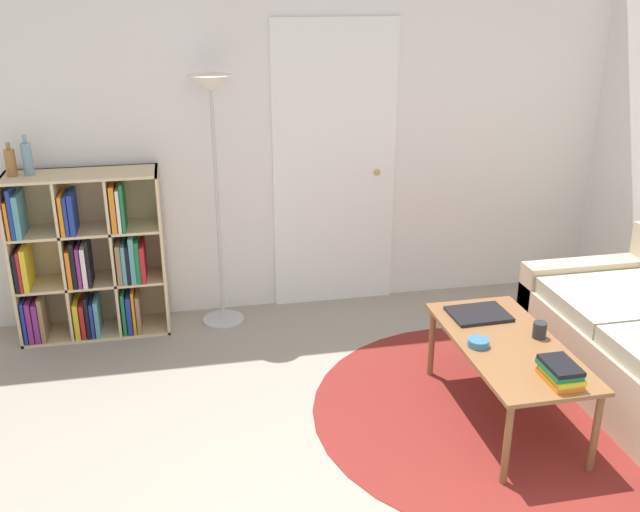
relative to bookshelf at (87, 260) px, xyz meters
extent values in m
cube|color=silver|center=(1.48, 0.21, 0.78)|extent=(7.42, 0.05, 2.60)
cube|color=white|center=(1.70, 0.18, 0.49)|extent=(0.87, 0.02, 2.01)
sphere|color=tan|center=(2.01, 0.15, 0.45)|extent=(0.04, 0.04, 0.04)
cylinder|color=maroon|center=(2.25, -1.45, -0.51)|extent=(2.02, 2.02, 0.01)
cube|color=beige|center=(-0.45, 0.00, 0.03)|extent=(0.02, 0.34, 1.10)
cube|color=beige|center=(0.49, 0.00, 0.03)|extent=(0.02, 0.34, 1.10)
cube|color=beige|center=(0.02, 0.00, 0.58)|extent=(0.95, 0.34, 0.02)
cube|color=beige|center=(0.02, 0.00, -0.51)|extent=(0.95, 0.34, 0.02)
cube|color=beige|center=(0.02, 0.16, 0.03)|extent=(0.95, 0.02, 1.10)
cube|color=beige|center=(-0.13, 0.00, 0.03)|extent=(0.02, 0.32, 1.07)
cube|color=beige|center=(0.18, 0.00, 0.03)|extent=(0.02, 0.32, 1.07)
cube|color=beige|center=(0.02, 0.00, -0.14)|extent=(0.92, 0.32, 0.02)
cube|color=beige|center=(0.02, 0.00, 0.21)|extent=(0.92, 0.32, 0.02)
cube|color=navy|center=(-0.42, -0.05, -0.36)|extent=(0.02, 0.24, 0.29)
cube|color=#7F287A|center=(-0.39, -0.05, -0.36)|extent=(0.03, 0.23, 0.28)
cube|color=#7F287A|center=(-0.35, -0.05, -0.37)|extent=(0.03, 0.24, 0.27)
cube|color=olive|center=(-0.31, -0.07, -0.35)|extent=(0.03, 0.20, 0.30)
cube|color=gold|center=(-0.10, -0.04, -0.38)|extent=(0.03, 0.24, 0.25)
cube|color=#B21E23|center=(-0.06, -0.06, -0.38)|extent=(0.03, 0.20, 0.24)
cube|color=black|center=(-0.03, -0.07, -0.36)|extent=(0.02, 0.20, 0.29)
cube|color=navy|center=(0.00, -0.06, -0.38)|extent=(0.02, 0.21, 0.24)
cube|color=teal|center=(0.03, -0.05, -0.37)|extent=(0.03, 0.24, 0.26)
cube|color=#196B38|center=(0.21, -0.06, -0.36)|extent=(0.02, 0.21, 0.29)
cube|color=navy|center=(0.24, -0.05, -0.37)|extent=(0.03, 0.24, 0.27)
cube|color=orange|center=(0.27, -0.03, -0.35)|extent=(0.02, 0.27, 0.30)
cube|color=olive|center=(0.30, -0.05, -0.37)|extent=(0.03, 0.23, 0.27)
cube|color=black|center=(-0.42, -0.05, -0.01)|extent=(0.02, 0.24, 0.26)
cube|color=#B21E23|center=(-0.39, -0.07, 0.00)|extent=(0.02, 0.19, 0.27)
cube|color=gold|center=(-0.36, -0.03, 0.01)|extent=(0.03, 0.27, 0.28)
cube|color=orange|center=(-0.10, -0.04, -0.01)|extent=(0.03, 0.26, 0.25)
cube|color=black|center=(-0.07, -0.06, 0.02)|extent=(0.02, 0.22, 0.30)
cube|color=#7F287A|center=(-0.04, -0.03, 0.00)|extent=(0.02, 0.27, 0.27)
cube|color=silver|center=(-0.01, -0.05, 0.00)|extent=(0.03, 0.24, 0.27)
cube|color=black|center=(0.02, -0.07, 0.02)|extent=(0.02, 0.20, 0.31)
cube|color=olive|center=(0.21, -0.05, 0.00)|extent=(0.03, 0.22, 0.27)
cube|color=teal|center=(0.24, -0.07, 0.00)|extent=(0.02, 0.19, 0.26)
cube|color=black|center=(0.27, -0.06, -0.01)|extent=(0.02, 0.21, 0.26)
cube|color=teal|center=(0.30, -0.04, 0.02)|extent=(0.03, 0.24, 0.31)
cube|color=#196B38|center=(0.33, -0.06, 0.01)|extent=(0.03, 0.22, 0.29)
cube|color=#B21E23|center=(0.36, -0.04, -0.01)|extent=(0.03, 0.26, 0.25)
cube|color=orange|center=(-0.42, -0.04, 0.34)|extent=(0.02, 0.26, 0.24)
cube|color=navy|center=(-0.39, -0.07, 0.38)|extent=(0.02, 0.20, 0.32)
cube|color=teal|center=(-0.36, -0.04, 0.36)|extent=(0.03, 0.26, 0.27)
cube|color=orange|center=(-0.10, -0.03, 0.35)|extent=(0.02, 0.27, 0.26)
cube|color=navy|center=(-0.07, -0.06, 0.35)|extent=(0.02, 0.22, 0.25)
cube|color=navy|center=(-0.04, -0.05, 0.35)|extent=(0.03, 0.24, 0.26)
cube|color=orange|center=(0.21, -0.05, 0.37)|extent=(0.03, 0.23, 0.30)
cube|color=silver|center=(0.24, -0.05, 0.36)|extent=(0.02, 0.23, 0.28)
cube|color=#196B38|center=(0.27, -0.05, 0.38)|extent=(0.02, 0.24, 0.31)
cylinder|color=#B7B7BC|center=(0.87, -0.02, -0.51)|extent=(0.29, 0.29, 0.01)
cylinder|color=#B7B7BC|center=(0.87, -0.02, 0.33)|extent=(0.02, 0.02, 1.59)
cone|color=white|center=(0.87, -0.02, 1.12)|extent=(0.28, 0.28, 0.10)
cube|color=#CCB793|center=(3.21, -0.75, -0.24)|extent=(0.93, 0.16, 0.55)
cube|color=#B7B79A|center=(3.13, -1.17, -0.06)|extent=(0.73, 0.66, 0.10)
cube|color=brown|center=(2.26, -1.52, -0.07)|extent=(0.53, 1.10, 0.02)
cylinder|color=brown|center=(2.04, -2.02, -0.30)|extent=(0.04, 0.04, 0.44)
cylinder|color=brown|center=(2.04, -1.01, -0.30)|extent=(0.04, 0.04, 0.44)
cylinder|color=brown|center=(2.49, -2.02, -0.30)|extent=(0.04, 0.04, 0.44)
cylinder|color=brown|center=(2.49, -1.01, -0.30)|extent=(0.04, 0.04, 0.44)
cube|color=black|center=(2.24, -1.18, -0.05)|extent=(0.33, 0.26, 0.02)
cylinder|color=teal|center=(2.09, -1.52, -0.04)|extent=(0.11, 0.11, 0.04)
cube|color=orange|center=(2.33, -1.92, -0.04)|extent=(0.14, 0.21, 0.03)
cube|color=gold|center=(2.33, -1.92, -0.02)|extent=(0.14, 0.21, 0.02)
cube|color=#196B38|center=(2.32, -1.92, 0.01)|extent=(0.14, 0.21, 0.03)
cube|color=black|center=(2.32, -1.92, 0.03)|extent=(0.14, 0.21, 0.02)
cylinder|color=#28282D|center=(2.45, -1.49, -0.01)|extent=(0.07, 0.07, 0.09)
cylinder|color=olive|center=(-0.38, 0.01, 0.67)|extent=(0.06, 0.06, 0.17)
cylinder|color=olive|center=(-0.38, 0.01, 0.77)|extent=(0.02, 0.02, 0.04)
cylinder|color=#6B93A3|center=(-0.28, 0.01, 0.69)|extent=(0.06, 0.06, 0.20)
cylinder|color=#6B93A3|center=(-0.28, 0.01, 0.81)|extent=(0.02, 0.02, 0.05)
camera|label=1|loc=(0.63, -4.56, 1.73)|focal=40.00mm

